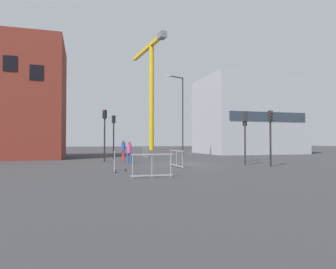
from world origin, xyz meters
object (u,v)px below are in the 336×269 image
object	(u,v)px
traffic_light_island	(105,127)
traffic_light_far	(114,130)
streetlamp_tall	(181,110)
pedestrian_walking	(129,151)
pedestrian_waiting	(123,149)
traffic_light_median	(245,129)
traffic_light_corner	(270,129)
traffic_cone_orange	(106,155)
construction_crane	(151,77)
traffic_light_verge	(245,132)

from	to	relation	value
traffic_light_island	traffic_light_far	xyz separation A→B (m)	(1.07, 3.39, -0.09)
streetlamp_tall	pedestrian_walking	world-z (taller)	streetlamp_tall
traffic_light_far	pedestrian_waiting	bearing A→B (deg)	-82.92
traffic_light_median	traffic_light_corner	world-z (taller)	traffic_light_median
pedestrian_walking	pedestrian_waiting	size ratio (longest dim) A/B	0.94
traffic_light_island	traffic_light_median	bearing A→B (deg)	-33.18
traffic_light_median	traffic_cone_orange	world-z (taller)	traffic_light_median
streetlamp_tall	traffic_cone_orange	distance (m)	9.41
streetlamp_tall	pedestrian_waiting	bearing A→B (deg)	-138.37
streetlamp_tall	traffic_light_corner	world-z (taller)	streetlamp_tall
construction_crane	traffic_light_verge	world-z (taller)	construction_crane
streetlamp_tall	traffic_cone_orange	xyz separation A→B (m)	(-7.93, 1.37, -4.86)
traffic_light_median	traffic_light_corner	bearing A→B (deg)	-62.33
traffic_light_verge	traffic_light_far	distance (m)	11.80
streetlamp_tall	traffic_light_median	size ratio (longest dim) A/B	2.31
traffic_light_verge	pedestrian_waiting	bearing A→B (deg)	161.83
traffic_light_far	traffic_cone_orange	bearing A→B (deg)	95.40
traffic_light_island	traffic_cone_orange	size ratio (longest dim) A/B	8.43
construction_crane	pedestrian_walking	xyz separation A→B (m)	(-9.41, -34.20, -13.09)
traffic_light_island	pedestrian_walking	size ratio (longest dim) A/B	2.52
traffic_light_corner	pedestrian_waiting	xyz separation A→B (m)	(-8.59, 7.64, -1.44)
traffic_light_verge	traffic_light_median	bearing A→B (deg)	-120.27
traffic_light_island	traffic_light_far	world-z (taller)	traffic_light_island
streetlamp_tall	pedestrian_walking	bearing A→B (deg)	-128.48
traffic_light_far	pedestrian_walking	world-z (taller)	traffic_light_far
traffic_light_median	traffic_light_island	distance (m)	11.02
construction_crane	traffic_light_far	xyz separation A→B (m)	(-9.94, -28.24, -11.34)
streetlamp_tall	pedestrian_waiting	size ratio (longest dim) A/B	4.89
traffic_cone_orange	traffic_light_island	bearing A→B (deg)	-95.07
traffic_light_median	traffic_light_island	xyz separation A→B (m)	(-9.22, 6.03, 0.26)
streetlamp_tall	traffic_light_island	distance (m)	10.88
traffic_light_far	traffic_cone_orange	distance (m)	4.91
pedestrian_walking	traffic_light_verge	bearing A→B (deg)	-3.59
traffic_light_verge	pedestrian_waiting	xyz separation A→B (m)	(-9.39, 3.08, -1.40)
construction_crane	traffic_light_median	world-z (taller)	construction_crane
pedestrian_walking	traffic_light_median	bearing A→B (deg)	-24.41
construction_crane	traffic_light_far	size ratio (longest dim) A/B	5.16
traffic_light_corner	traffic_light_verge	bearing A→B (deg)	80.12
traffic_light_island	pedestrian_walking	xyz separation A→B (m)	(1.61, -2.57, -1.84)
traffic_light_median	traffic_light_verge	bearing A→B (deg)	59.73
construction_crane	pedestrian_walking	bearing A→B (deg)	-105.38
traffic_light_island	traffic_light_far	distance (m)	3.56
streetlamp_tall	traffic_light_island	bearing A→B (deg)	-144.07
traffic_light_island	traffic_light_far	bearing A→B (deg)	72.42
traffic_light_verge	traffic_cone_orange	xyz separation A→B (m)	(-10.22, 10.77, -2.21)
streetlamp_tall	traffic_cone_orange	bearing A→B (deg)	170.18
traffic_light_far	pedestrian_waiting	xyz separation A→B (m)	(0.43, -3.46, -1.68)
construction_crane	traffic_light_verge	bearing A→B (deg)	-90.20
streetlamp_tall	traffic_light_far	xyz separation A→B (m)	(-7.53, -2.85, -2.38)
traffic_light_far	traffic_light_median	bearing A→B (deg)	-49.15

